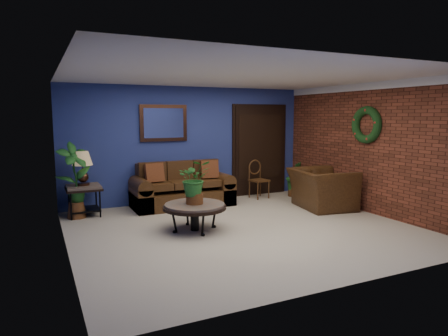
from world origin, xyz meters
name	(u,v)px	position (x,y,z in m)	size (l,w,h in m)	color
floor	(243,228)	(0.00, 0.00, 0.00)	(5.50, 5.50, 0.00)	beige
wall_back	(190,144)	(0.00, 2.50, 1.25)	(5.50, 0.04, 2.50)	navy
wall_left	(63,163)	(-2.75, 0.00, 1.25)	(0.04, 5.00, 2.50)	navy
wall_right_brick	(370,148)	(2.75, 0.00, 1.25)	(0.04, 5.00, 2.50)	brown
ceiling	(244,76)	(0.00, 0.00, 2.50)	(5.50, 5.00, 0.02)	white
crown_molding	(371,86)	(2.72, 0.00, 2.43)	(0.03, 5.00, 0.14)	white
wall_mirror	(164,123)	(-0.60, 2.46, 1.72)	(1.02, 0.06, 0.77)	#432618
closet_door	(259,151)	(1.75, 2.47, 1.05)	(1.44, 0.06, 2.18)	black
wreath	(366,125)	(2.69, 0.05, 1.70)	(0.72, 0.72, 0.16)	black
sofa	(182,191)	(-0.36, 2.08, 0.30)	(2.06, 0.89, 0.93)	#4B2E15
coffee_table	(195,207)	(-0.77, 0.25, 0.39)	(1.04, 1.04, 0.45)	#57524C
end_table	(84,193)	(-2.30, 2.05, 0.44)	(0.64, 0.64, 0.58)	#57524C
table_lamp	(82,164)	(-2.30, 2.05, 0.98)	(0.37, 0.37, 0.62)	#432618
side_chair	(257,176)	(1.50, 2.11, 0.49)	(0.42, 0.42, 0.87)	#553418
armchair	(322,189)	(2.15, 0.64, 0.40)	(1.22, 1.07, 0.79)	#4B2E15
coffee_plant	(194,180)	(-0.77, 0.25, 0.84)	(0.60, 0.54, 0.72)	brown
floor_plant	(294,178)	(2.35, 1.89, 0.42)	(0.40, 0.34, 0.81)	brown
tall_plant	(75,177)	(-2.45, 1.95, 0.76)	(0.71, 0.59, 1.41)	brown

